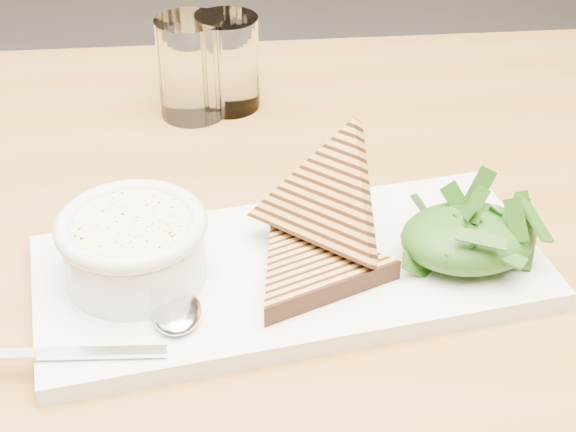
{
  "coord_description": "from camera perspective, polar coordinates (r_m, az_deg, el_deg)",
  "views": [
    {
      "loc": [
        -0.08,
        -0.45,
        1.19
      ],
      "look_at": [
        -0.0,
        0.12,
        0.79
      ],
      "focal_mm": 55.0,
      "sensor_mm": 36.0,
      "label": 1
    }
  ],
  "objects": [
    {
      "name": "soup",
      "position": [
        0.68,
        -10.1,
        -0.69
      ],
      "size": [
        0.09,
        0.09,
        0.01
      ],
      "primitive_type": "cylinder",
      "color": "beige",
      "rests_on": "soup_bowl"
    },
    {
      "name": "glass_far",
      "position": [
        0.96,
        -3.9,
        9.85
      ],
      "size": [
        0.07,
        0.07,
        0.1
      ],
      "primitive_type": "cylinder",
      "color": "white",
      "rests_on": "table_top"
    },
    {
      "name": "arugula_pile",
      "position": [
        0.72,
        11.59,
        -0.99
      ],
      "size": [
        0.11,
        0.1,
        0.05
      ],
      "primitive_type": null,
      "color": "#264F14",
      "rests_on": "platter"
    },
    {
      "name": "platter",
      "position": [
        0.72,
        0.22,
        -3.64
      ],
      "size": [
        0.43,
        0.23,
        0.02
      ],
      "primitive_type": "cube",
      "rotation": [
        0.0,
        0.0,
        0.12
      ],
      "color": "white",
      "rests_on": "table_top"
    },
    {
      "name": "soup_bowl",
      "position": [
        0.7,
        -9.88,
        -2.47
      ],
      "size": [
        0.11,
        0.11,
        0.04
      ],
      "primitive_type": "cylinder",
      "color": "white",
      "rests_on": "platter"
    },
    {
      "name": "glass_near",
      "position": [
        0.94,
        -6.29,
        9.5
      ],
      "size": [
        0.07,
        0.07,
        0.11
      ],
      "primitive_type": "cylinder",
      "color": "white",
      "rests_on": "table_top"
    },
    {
      "name": "salad_base",
      "position": [
        0.72,
        11.53,
        -1.38
      ],
      "size": [
        0.11,
        0.09,
        0.04
      ],
      "primitive_type": "ellipsoid",
      "color": "#1C4A13",
      "rests_on": "platter"
    },
    {
      "name": "spoon_handle",
      "position": [
        0.65,
        -13.44,
        -8.61
      ],
      "size": [
        0.13,
        0.02,
        0.0
      ],
      "primitive_type": "cube",
      "rotation": [
        0.0,
        0.0,
        -0.11
      ],
      "color": "silver",
      "rests_on": "platter"
    },
    {
      "name": "spoon_bowl",
      "position": [
        0.66,
        -7.16,
        -6.2
      ],
      "size": [
        0.04,
        0.05,
        0.01
      ],
      "primitive_type": "ellipsoid",
      "rotation": [
        0.0,
        0.0,
        -0.11
      ],
      "color": "silver",
      "rests_on": "platter"
    },
    {
      "name": "sandwich_lean",
      "position": [
        0.7,
        2.5,
        0.94
      ],
      "size": [
        0.2,
        0.2,
        0.16
      ],
      "primitive_type": null,
      "rotation": [
        0.91,
        0.0,
        -0.77
      ],
      "color": "#D38F46",
      "rests_on": "sandwich_flat"
    },
    {
      "name": "table_top",
      "position": [
        0.77,
        -5.83,
        -3.35
      ],
      "size": [
        1.33,
        0.92,
        0.04
      ],
      "primitive_type": "cube",
      "rotation": [
        0.0,
        0.0,
        -0.04
      ],
      "color": "olive",
      "rests_on": "ground"
    },
    {
      "name": "bowl_rim",
      "position": [
        0.68,
        -10.12,
        -0.55
      ],
      "size": [
        0.12,
        0.12,
        0.01
      ],
      "primitive_type": "torus",
      "color": "white",
      "rests_on": "soup_bowl"
    },
    {
      "name": "sandwich_flat",
      "position": [
        0.69,
        1.55,
        -3.42
      ],
      "size": [
        0.18,
        0.18,
        0.02
      ],
      "primitive_type": null,
      "rotation": [
        0.0,
        0.0,
        0.36
      ],
      "color": "#D38F46",
      "rests_on": "platter"
    }
  ]
}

